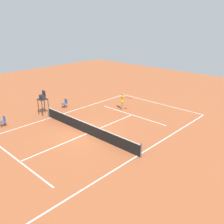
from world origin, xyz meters
The scene contains 8 objects.
ground_plane centered at (0.00, 0.00, 0.00)m, with size 60.00×60.00×0.00m, color #AD5933.
court_lines centered at (0.00, 0.00, 0.00)m, with size 10.57×21.65×0.01m.
tennis_net centered at (0.00, 0.00, 0.50)m, with size 11.17×0.10×1.07m.
player_serving centered at (1.70, -6.48, 1.09)m, with size 1.35×0.45×1.81m.
tennis_ball centered at (2.25, -3.59, 0.03)m, with size 0.07×0.07×0.07m, color #CCE033.
umpire_chair centered at (6.53, -0.05, 1.61)m, with size 0.80×0.80×2.41m.
courtside_chair_near centered at (6.48, 4.07, 0.53)m, with size 0.44×0.46×0.95m.
courtside_chair_mid centered at (6.60, -2.68, 0.53)m, with size 0.44×0.46×0.95m.
Camera 1 is at (-14.00, 11.89, 8.72)m, focal length 38.97 mm.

